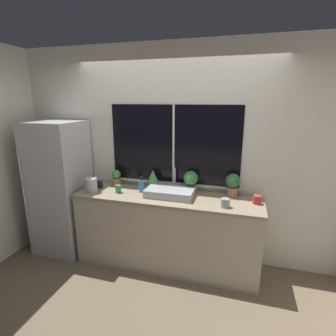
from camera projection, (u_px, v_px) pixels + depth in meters
ground_plane at (160, 277)px, 3.09m from camera, size 14.00×14.00×0.00m
wall_back at (174, 155)px, 3.34m from camera, size 8.00×0.09×2.70m
wall_left at (74, 139)px, 4.71m from camera, size 0.06×7.00×2.70m
counter at (167, 231)px, 3.24m from camera, size 2.24×0.58×0.92m
refrigerator at (60, 188)px, 3.52m from camera, size 0.65×0.63×1.77m
sink at (170, 192)px, 3.13m from camera, size 0.57×0.41×0.29m
potted_plant_far_left at (117, 178)px, 3.49m from camera, size 0.11×0.11×0.21m
potted_plant_center_left at (153, 179)px, 3.35m from camera, size 0.14×0.14×0.25m
potted_plant_center_right at (191, 180)px, 3.21m from camera, size 0.18×0.18×0.27m
potted_plant_far_right at (233, 184)px, 3.07m from camera, size 0.17×0.17×0.28m
soap_bottle at (141, 186)px, 3.25m from camera, size 0.07×0.07×0.19m
mug_green at (118, 189)px, 3.23m from camera, size 0.07×0.07×0.10m
mug_red at (257, 200)px, 2.89m from camera, size 0.09×0.09×0.10m
mug_grey at (225, 203)px, 2.80m from camera, size 0.09×0.09×0.10m
mug_black at (100, 184)px, 3.41m from camera, size 0.07×0.07×0.09m
kettle at (91, 185)px, 3.24m from camera, size 0.15×0.15×0.20m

